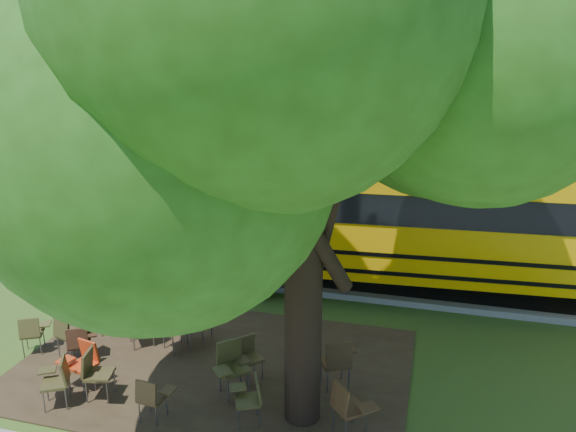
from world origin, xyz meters
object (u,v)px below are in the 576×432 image
(chair_5, at_px, (231,363))
(chair_9, at_px, (143,317))
(chair_1, at_px, (69,332))
(black_car, at_px, (165,210))
(chair_10, at_px, (195,315))
(pedestrian_b, at_px, (1,143))
(chair_6, at_px, (250,395))
(chair_11, at_px, (179,323))
(chair_0, at_px, (32,331))
(chair_15, at_px, (58,377))
(chair_7, at_px, (348,405))
(main_tree, at_px, (305,81))
(chair_2, at_px, (80,341))
(chair_14, at_px, (95,371))
(chair_8, at_px, (103,310))
(bg_car_red, at_px, (116,174))
(school_bus, at_px, (530,216))
(chair_3, at_px, (83,360))
(chair_12, at_px, (247,354))
(chair_4, at_px, (152,395))
(chair_13, at_px, (338,359))

(chair_5, xyz_separation_m, chair_9, (-2.22, 1.09, 0.01))
(chair_1, bearing_deg, black_car, 120.27)
(chair_1, xyz_separation_m, chair_10, (1.98, 1.23, 0.00))
(chair_1, distance_m, pedestrian_b, 21.48)
(chair_6, distance_m, pedestrian_b, 24.89)
(chair_11, bearing_deg, chair_0, 142.65)
(chair_1, distance_m, chair_15, 1.48)
(chair_7, bearing_deg, black_car, 179.66)
(chair_7, distance_m, pedestrian_b, 26.00)
(main_tree, distance_m, pedestrian_b, 25.60)
(chair_2, distance_m, chair_14, 1.22)
(chair_5, height_order, chair_8, chair_5)
(black_car, relative_size, bg_car_red, 0.81)
(chair_14, distance_m, bg_car_red, 14.02)
(chair_8, bearing_deg, bg_car_red, 44.49)
(school_bus, relative_size, chair_3, 16.58)
(chair_15, bearing_deg, chair_12, -89.42)
(chair_0, bearing_deg, chair_5, -30.16)
(bg_car_red, bearing_deg, pedestrian_b, 46.41)
(chair_14, xyz_separation_m, bg_car_red, (-7.00, 12.15, 0.21))
(chair_2, height_order, chair_4, chair_2)
(chair_9, relative_size, black_car, 0.22)
(chair_5, bearing_deg, black_car, -99.39)
(chair_9, distance_m, chair_11, 0.79)
(chair_2, xyz_separation_m, chair_14, (0.88, -0.84, 0.06))
(chair_8, bearing_deg, chair_10, -69.41)
(main_tree, bearing_deg, bg_car_red, 131.49)
(chair_4, bearing_deg, chair_15, -175.46)
(chair_0, xyz_separation_m, chair_7, (6.10, -0.80, 0.07))
(chair_0, relative_size, bg_car_red, 0.14)
(main_tree, xyz_separation_m, chair_4, (-2.21, -0.71, -4.69))
(chair_8, distance_m, pedestrian_b, 20.79)
(chair_12, height_order, chair_15, chair_15)
(school_bus, xyz_separation_m, black_car, (-10.09, 1.96, -1.19))
(chair_7, height_order, chair_11, chair_11)
(chair_9, distance_m, chair_15, 2.15)
(chair_9, xyz_separation_m, chair_11, (0.79, -0.06, -0.00))
(chair_10, height_order, black_car, black_car)
(school_bus, xyz_separation_m, chair_9, (-7.39, -4.33, -1.35))
(chair_12, xyz_separation_m, chair_13, (1.57, 0.10, 0.10))
(chair_2, distance_m, chair_9, 1.23)
(main_tree, distance_m, chair_7, 4.69)
(chair_1, relative_size, chair_3, 1.07)
(pedestrian_b, bearing_deg, black_car, 25.33)
(school_bus, xyz_separation_m, chair_14, (-7.24, -6.16, -1.40))
(chair_7, relative_size, chair_9, 0.94)
(chair_3, bearing_deg, school_bus, -130.63)
(chair_0, bearing_deg, bg_car_red, 87.15)
(chair_11, bearing_deg, chair_13, -62.80)
(chair_3, bearing_deg, chair_2, -39.05)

